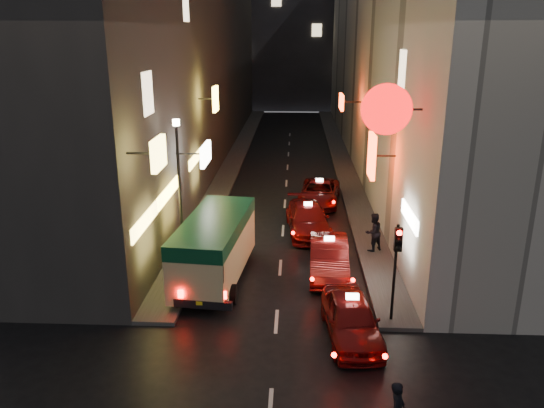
# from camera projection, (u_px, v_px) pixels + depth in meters

# --- Properties ---
(building_left) EXTENTS (7.49, 52.00, 18.00)m
(building_left) POSITION_uv_depth(u_px,v_px,m) (185.00, 42.00, 40.42)
(building_left) COLOR #363331
(building_left) RESTS_ON ground
(building_right) EXTENTS (8.14, 52.00, 18.00)m
(building_right) POSITION_uv_depth(u_px,v_px,m) (396.00, 42.00, 39.73)
(building_right) COLOR beige
(building_right) RESTS_ON ground
(building_far) EXTENTS (30.00, 10.00, 22.00)m
(building_far) POSITION_uv_depth(u_px,v_px,m) (293.00, 22.00, 69.89)
(building_far) COLOR #36363C
(building_far) RESTS_ON ground
(sidewalk_left) EXTENTS (1.50, 52.00, 0.15)m
(sidewalk_left) POSITION_uv_depth(u_px,v_px,m) (236.00, 157.00, 43.01)
(sidewalk_left) COLOR #4E4C48
(sidewalk_left) RESTS_ON ground
(sidewalk_right) EXTENTS (1.50, 52.00, 0.15)m
(sidewalk_right) POSITION_uv_depth(u_px,v_px,m) (341.00, 158.00, 42.64)
(sidewalk_right) COLOR #4E4C48
(sidewalk_right) RESTS_ON ground
(minibus) EXTENTS (2.78, 6.39, 2.67)m
(minibus) POSITION_uv_depth(u_px,v_px,m) (215.00, 242.00, 21.22)
(minibus) COLOR #CDBB80
(minibus) RESTS_ON ground
(taxi_near) EXTENTS (2.58, 5.34, 1.81)m
(taxi_near) POSITION_uv_depth(u_px,v_px,m) (351.00, 315.00, 17.41)
(taxi_near) COLOR #630C0C
(taxi_near) RESTS_ON ground
(taxi_second) EXTENTS (2.35, 5.44, 1.88)m
(taxi_second) POSITION_uv_depth(u_px,v_px,m) (329.00, 254.00, 22.11)
(taxi_second) COLOR #630C0C
(taxi_second) RESTS_ON ground
(taxi_third) EXTENTS (2.65, 5.42, 1.83)m
(taxi_third) POSITION_uv_depth(u_px,v_px,m) (308.00, 217.00, 26.71)
(taxi_third) COLOR #630C0C
(taxi_third) RESTS_ON ground
(taxi_far) EXTENTS (2.61, 5.16, 1.75)m
(taxi_far) POSITION_uv_depth(u_px,v_px,m) (319.00, 191.00, 31.25)
(taxi_far) COLOR #630C0C
(taxi_far) RESTS_ON ground
(pedestrian_crossing) EXTENTS (0.56, 0.69, 1.80)m
(pedestrian_crossing) POSITION_uv_depth(u_px,v_px,m) (398.00, 407.00, 13.00)
(pedestrian_crossing) COLOR black
(pedestrian_crossing) RESTS_ON ground
(pedestrian_sidewalk) EXTENTS (0.90, 0.82, 2.03)m
(pedestrian_sidewalk) POSITION_uv_depth(u_px,v_px,m) (373.00, 230.00, 24.01)
(pedestrian_sidewalk) COLOR black
(pedestrian_sidewalk) RESTS_ON sidewalk_right
(traffic_light) EXTENTS (0.26, 0.43, 3.50)m
(traffic_light) POSITION_uv_depth(u_px,v_px,m) (397.00, 253.00, 17.58)
(traffic_light) COLOR black
(traffic_light) RESTS_ON sidewalk_right
(lamp_post) EXTENTS (0.28, 0.28, 6.22)m
(lamp_post) POSITION_uv_depth(u_px,v_px,m) (179.00, 183.00, 21.92)
(lamp_post) COLOR black
(lamp_post) RESTS_ON sidewalk_left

